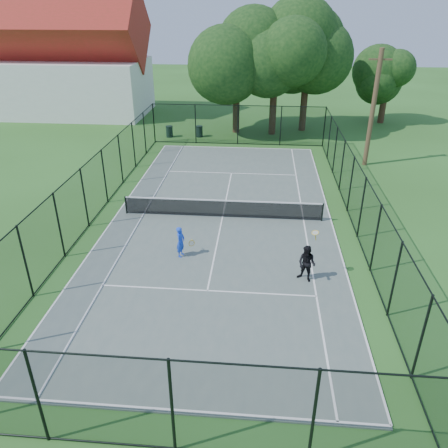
# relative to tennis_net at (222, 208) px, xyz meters

# --- Properties ---
(ground) EXTENTS (120.00, 120.00, 0.00)m
(ground) POSITION_rel_tennis_net_xyz_m (0.00, 0.00, -0.58)
(ground) COLOR #2A551D
(tennis_court) EXTENTS (11.00, 24.00, 0.06)m
(tennis_court) POSITION_rel_tennis_net_xyz_m (0.00, 0.00, -0.55)
(tennis_court) COLOR #53625C
(tennis_court) RESTS_ON ground
(tennis_net) EXTENTS (10.08, 0.08, 0.95)m
(tennis_net) POSITION_rel_tennis_net_xyz_m (0.00, 0.00, 0.00)
(tennis_net) COLOR black
(tennis_net) RESTS_ON tennis_court
(fence) EXTENTS (13.10, 26.10, 3.00)m
(fence) POSITION_rel_tennis_net_xyz_m (0.00, 0.00, 0.92)
(fence) COLOR black
(fence) RESTS_ON ground
(tree_near_left) EXTENTS (6.40, 6.40, 8.34)m
(tree_near_left) POSITION_rel_tennis_net_xyz_m (-0.35, 16.51, 4.55)
(tree_near_left) COLOR #332114
(tree_near_left) RESTS_ON ground
(tree_near_mid) EXTENTS (6.43, 6.43, 8.41)m
(tree_near_mid) POSITION_rel_tennis_net_xyz_m (2.67, 16.21, 4.60)
(tree_near_mid) COLOR #332114
(tree_near_mid) RESTS_ON ground
(tree_near_right) EXTENTS (6.58, 6.58, 9.08)m
(tree_near_right) POSITION_rel_tennis_net_xyz_m (5.26, 17.64, 5.19)
(tree_near_right) COLOR #332114
(tree_near_right) RESTS_ON ground
(tree_far_right) EXTENTS (4.50, 4.50, 5.95)m
(tree_far_right) POSITION_rel_tennis_net_xyz_m (12.60, 20.89, 3.10)
(tree_far_right) COLOR #332114
(tree_far_right) RESTS_ON ground
(building) EXTENTS (15.30, 8.15, 11.87)m
(building) POSITION_rel_tennis_net_xyz_m (-17.00, 22.00, 4.35)
(building) COLOR silver
(building) RESTS_ON ground
(trash_bin_left) EXTENTS (0.58, 0.58, 0.90)m
(trash_bin_left) POSITION_rel_tennis_net_xyz_m (-5.65, 14.54, -0.12)
(trash_bin_left) COLOR black
(trash_bin_left) RESTS_ON ground
(trash_bin_right) EXTENTS (0.58, 0.58, 0.90)m
(trash_bin_right) POSITION_rel_tennis_net_xyz_m (-3.23, 14.80, -0.13)
(trash_bin_right) COLOR black
(trash_bin_right) RESTS_ON ground
(utility_pole) EXTENTS (1.40, 0.30, 7.41)m
(utility_pole) POSITION_rel_tennis_net_xyz_m (8.87, 9.00, 3.19)
(utility_pole) COLOR #4C3823
(utility_pole) RESTS_ON ground
(player_blue) EXTENTS (0.80, 0.56, 1.37)m
(player_blue) POSITION_rel_tennis_net_xyz_m (-1.44, -3.93, 0.17)
(player_blue) COLOR blue
(player_blue) RESTS_ON tennis_court
(player_black) EXTENTS (0.93, 0.93, 2.02)m
(player_black) POSITION_rel_tennis_net_xyz_m (3.77, -5.35, 0.24)
(player_black) COLOR black
(player_black) RESTS_ON tennis_court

